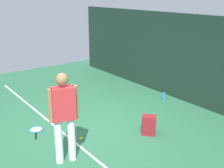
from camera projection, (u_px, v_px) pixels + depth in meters
ground_plane at (98, 128)px, 6.53m from camera, size 12.00×12.00×0.00m
back_fence at (187, 59)px, 7.85m from camera, size 10.00×0.10×2.45m
court_line at (69, 138)px, 6.10m from camera, size 9.00×0.05×0.00m
tennis_player at (64, 113)px, 4.98m from camera, size 0.31×0.52×1.70m
tennis_racket at (36, 130)px, 6.41m from camera, size 0.63×0.43×0.03m
backpack at (149, 125)px, 6.22m from camera, size 0.38×0.38×0.44m
tennis_ball_near_player at (81, 139)px, 6.01m from camera, size 0.07×0.07×0.07m
water_bottle at (164, 97)px, 8.16m from camera, size 0.07×0.07×0.24m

